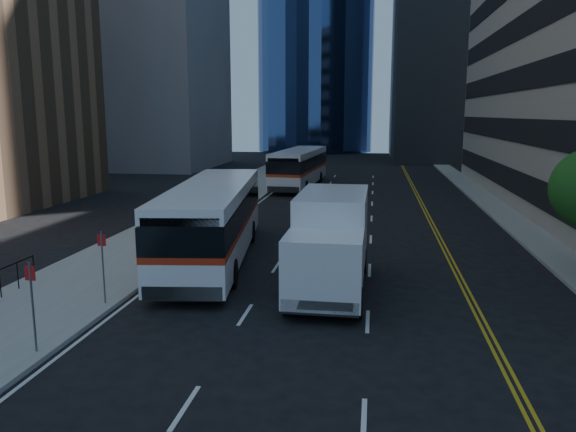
# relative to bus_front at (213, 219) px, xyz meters

# --- Properties ---
(ground) EXTENTS (160.00, 160.00, 0.00)m
(ground) POSITION_rel_bus_front_xyz_m (6.46, -8.60, -1.89)
(ground) COLOR black
(ground) RESTS_ON ground
(sidewalk_west) EXTENTS (5.00, 90.00, 0.15)m
(sidewalk_west) POSITION_rel_bus_front_xyz_m (-4.04, 16.40, -1.82)
(sidewalk_west) COLOR gray
(sidewalk_west) RESTS_ON ground
(sidewalk_east) EXTENTS (2.00, 90.00, 0.15)m
(sidewalk_east) POSITION_rel_bus_front_xyz_m (15.46, 16.40, -1.82)
(sidewalk_east) COLOR gray
(sidewalk_east) RESTS_ON ground
(midrise_west) EXTENTS (18.00, 18.00, 35.00)m
(midrise_west) POSITION_rel_bus_front_xyz_m (-21.54, 43.40, 15.61)
(midrise_west) COLOR gray
(midrise_west) RESTS_ON ground
(bus_front) EXTENTS (4.56, 13.69, 3.47)m
(bus_front) POSITION_rel_bus_front_xyz_m (0.00, 0.00, 0.00)
(bus_front) COLOR white
(bus_front) RESTS_ON ground
(bus_rear) EXTENTS (3.70, 13.10, 3.34)m
(bus_rear) POSITION_rel_bus_front_xyz_m (0.39, 26.14, -0.07)
(bus_rear) COLOR silver
(bus_rear) RESTS_ON ground
(box_truck) EXTENTS (2.65, 7.44, 3.55)m
(box_truck) POSITION_rel_bus_front_xyz_m (5.50, -3.43, -0.02)
(box_truck) COLOR white
(box_truck) RESTS_ON ground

